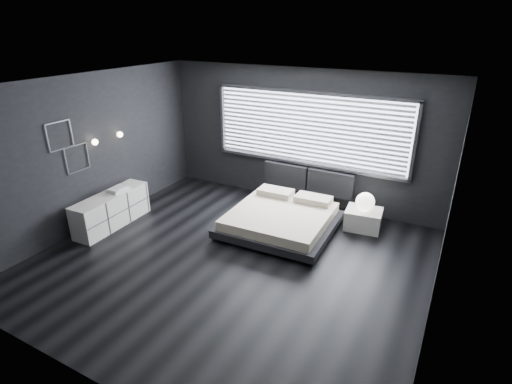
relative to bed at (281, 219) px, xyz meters
The scene contains 12 objects.
room 1.79m from the bed, 101.29° to the right, with size 6.04×6.00×2.80m.
window 1.94m from the bed, 92.76° to the left, with size 4.14×0.09×1.52m.
headboard 1.35m from the bed, 89.95° to the left, with size 1.96×0.16×0.52m.
sconce_near 3.66m from the bed, 157.86° to the right, with size 0.18×0.11×0.11m.
sconce_far 3.50m from the bed, 167.79° to the right, with size 0.18×0.11×0.11m.
wall_art_upper 4.08m from the bed, 149.86° to the right, with size 0.01×0.48×0.48m.
wall_art_lower 3.80m from the bed, 153.28° to the right, with size 0.01×0.48×0.48m.
bed is the anchor object (origin of this frame).
nightstand 1.56m from the bed, 30.82° to the left, with size 0.65×0.54×0.38m, color white.
orb_lamp 1.59m from the bed, 30.73° to the left, with size 0.34×0.34×0.34m, color white.
dresser 3.21m from the bed, 155.27° to the right, with size 0.51×1.61×0.64m.
book_stack 3.14m from the bed, 158.39° to the right, with size 0.29×0.38×0.08m.
Camera 1 is at (3.00, -4.72, 3.61)m, focal length 28.00 mm.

